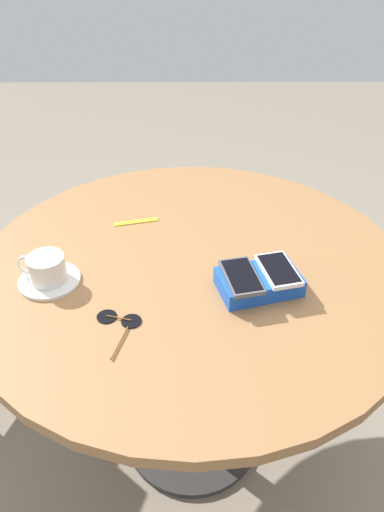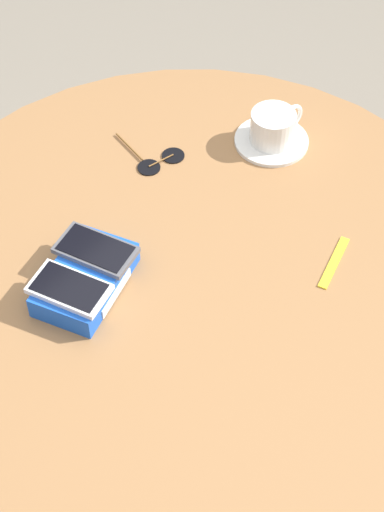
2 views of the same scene
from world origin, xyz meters
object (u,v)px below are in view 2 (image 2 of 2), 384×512
phone_white (69,289)px  round_table (192,300)px  phone_box (86,279)px  phone_gray (96,250)px  lanyard_strap (334,262)px  saucer (271,141)px  sunglasses (158,160)px  coffee_cup (274,126)px

phone_white → round_table: bearing=-25.8°
phone_box → phone_gray: size_ratio=1.43×
phone_white → lanyard_strap: phone_white is taller
saucer → phone_gray: bearing=174.3°
phone_white → sunglasses: bearing=18.3°
phone_box → round_table: bearing=-34.5°
phone_white → sunglasses: 0.39m
sunglasses → phone_gray: bearing=-160.6°
phone_gray → lanyard_strap: size_ratio=1.18×
round_table → sunglasses: size_ratio=7.33×
phone_gray → saucer: size_ratio=1.00×
phone_box → sunglasses: (0.32, 0.11, -0.02)m
phone_box → saucer: bearing=-3.7°
phone_box → lanyard_strap: phone_box is taller
phone_box → coffee_cup: (0.50, -0.03, 0.02)m
round_table → phone_box: size_ratio=5.24×
saucer → sunglasses: (-0.18, 0.14, -0.00)m
coffee_cup → sunglasses: 0.24m
sunglasses → coffee_cup: bearing=-37.6°
round_table → coffee_cup: 0.39m
phone_white → sunglasses: (0.36, 0.12, -0.05)m
round_table → phone_box: phone_box is taller
round_table → saucer: saucer is taller
phone_box → phone_white: (-0.05, -0.01, 0.03)m
round_table → coffee_cup: size_ratio=9.19×
phone_gray → phone_box: bearing=-162.2°
phone_white → saucer: 0.55m
saucer → phone_white: bearing=177.7°
phone_white → sunglasses: phone_white is taller
phone_gray → coffee_cup: coffee_cup is taller
round_table → phone_box: (-0.16, 0.11, 0.13)m
round_table → sunglasses: (0.16, 0.22, 0.11)m
coffee_cup → sunglasses: (-0.19, 0.14, -0.04)m
round_table → phone_white: 0.27m
round_table → phone_box: 0.23m
phone_white → coffee_cup: bearing=-2.4°
saucer → phone_box: bearing=176.3°
saucer → coffee_cup: bearing=-13.6°
round_table → sunglasses: 0.29m
phone_white → coffee_cup: 0.55m
phone_box → lanyard_strap: size_ratio=1.68×
sunglasses → round_table: bearing=-126.6°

